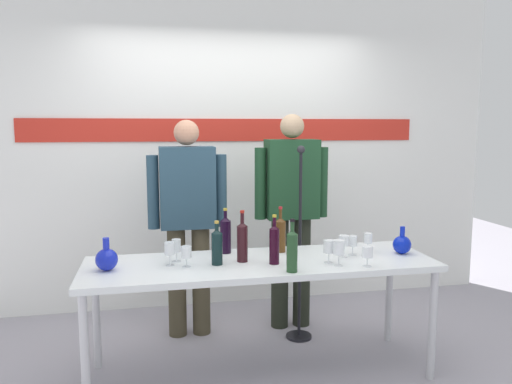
# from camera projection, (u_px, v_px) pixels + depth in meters

# --- Properties ---
(ground_plane) EXTENTS (10.00, 10.00, 0.00)m
(ground_plane) POSITION_uv_depth(u_px,v_px,m) (261.00, 373.00, 3.35)
(ground_plane) COLOR #9D98A3
(back_wall) EXTENTS (5.10, 0.11, 3.00)m
(back_wall) POSITION_uv_depth(u_px,v_px,m) (227.00, 142.00, 4.56)
(back_wall) COLOR white
(back_wall) RESTS_ON ground
(display_table) EXTENTS (2.27, 0.70, 0.77)m
(display_table) POSITION_uv_depth(u_px,v_px,m) (261.00, 270.00, 3.25)
(display_table) COLOR white
(display_table) RESTS_ON ground
(decanter_blue_left) EXTENTS (0.14, 0.14, 0.20)m
(decanter_blue_left) POSITION_uv_depth(u_px,v_px,m) (107.00, 259.00, 3.02)
(decanter_blue_left) COLOR #1625B9
(decanter_blue_left) RESTS_ON display_table
(decanter_blue_right) EXTENTS (0.13, 0.13, 0.19)m
(decanter_blue_right) POSITION_uv_depth(u_px,v_px,m) (402.00, 244.00, 3.42)
(decanter_blue_right) COLOR #0B21B6
(decanter_blue_right) RESTS_ON display_table
(presenter_left) EXTENTS (0.61, 0.22, 1.69)m
(presenter_left) POSITION_uv_depth(u_px,v_px,m) (188.00, 214.00, 3.85)
(presenter_left) COLOR #413B28
(presenter_left) RESTS_ON ground
(presenter_right) EXTENTS (0.60, 0.22, 1.74)m
(presenter_right) POSITION_uv_depth(u_px,v_px,m) (291.00, 207.00, 4.02)
(presenter_right) COLOR black
(presenter_right) RESTS_ON ground
(wine_bottle_0) EXTENTS (0.07, 0.07, 0.31)m
(wine_bottle_0) POSITION_uv_depth(u_px,v_px,m) (226.00, 234.00, 3.43)
(wine_bottle_0) COLOR black
(wine_bottle_0) RESTS_ON display_table
(wine_bottle_1) EXTENTS (0.07, 0.07, 0.34)m
(wine_bottle_1) POSITION_uv_depth(u_px,v_px,m) (242.00, 241.00, 3.21)
(wine_bottle_1) COLOR black
(wine_bottle_1) RESTS_ON display_table
(wine_bottle_2) EXTENTS (0.07, 0.07, 0.32)m
(wine_bottle_2) POSITION_uv_depth(u_px,v_px,m) (280.00, 234.00, 3.47)
(wine_bottle_2) COLOR #503012
(wine_bottle_2) RESTS_ON display_table
(wine_bottle_3) EXTENTS (0.07, 0.07, 0.32)m
(wine_bottle_3) POSITION_uv_depth(u_px,v_px,m) (292.00, 250.00, 2.99)
(wine_bottle_3) COLOR #1E4121
(wine_bottle_3) RESTS_ON display_table
(wine_bottle_4) EXTENTS (0.07, 0.07, 0.28)m
(wine_bottle_4) POSITION_uv_depth(u_px,v_px,m) (217.00, 246.00, 3.15)
(wine_bottle_4) COLOR black
(wine_bottle_4) RESTS_ON display_table
(wine_bottle_5) EXTENTS (0.06, 0.06, 0.32)m
(wine_bottle_5) POSITION_uv_depth(u_px,v_px,m) (274.00, 243.00, 3.16)
(wine_bottle_5) COLOR black
(wine_bottle_5) RESTS_ON display_table
(wine_glass_left_0) EXTENTS (0.06, 0.06, 0.15)m
(wine_glass_left_0) POSITION_uv_depth(u_px,v_px,m) (176.00, 246.00, 3.22)
(wine_glass_left_0) COLOR white
(wine_glass_left_0) RESTS_ON display_table
(wine_glass_left_1) EXTENTS (0.07, 0.07, 0.15)m
(wine_glass_left_1) POSITION_uv_depth(u_px,v_px,m) (170.00, 249.00, 3.12)
(wine_glass_left_1) COLOR white
(wine_glass_left_1) RESTS_ON display_table
(wine_glass_left_2) EXTENTS (0.06, 0.06, 0.13)m
(wine_glass_left_2) POSITION_uv_depth(u_px,v_px,m) (186.00, 252.00, 3.09)
(wine_glass_left_2) COLOR white
(wine_glass_left_2) RESTS_ON display_table
(wine_glass_right_0) EXTENTS (0.07, 0.07, 0.13)m
(wine_glass_right_0) POSITION_uv_depth(u_px,v_px,m) (367.00, 252.00, 3.11)
(wine_glass_right_0) COLOR white
(wine_glass_right_0) RESTS_ON display_table
(wine_glass_right_1) EXTENTS (0.07, 0.07, 0.16)m
(wine_glass_right_1) POSITION_uv_depth(u_px,v_px,m) (339.00, 248.00, 3.12)
(wine_glass_right_1) COLOR white
(wine_glass_right_1) RESTS_ON display_table
(wine_glass_right_2) EXTENTS (0.06, 0.06, 0.14)m
(wine_glass_right_2) POSITION_uv_depth(u_px,v_px,m) (368.00, 239.00, 3.45)
(wine_glass_right_2) COLOR white
(wine_glass_right_2) RESTS_ON display_table
(wine_glass_right_3) EXTENTS (0.06, 0.06, 0.13)m
(wine_glass_right_3) POSITION_uv_depth(u_px,v_px,m) (353.00, 242.00, 3.39)
(wine_glass_right_3) COLOR white
(wine_glass_right_3) RESTS_ON display_table
(wine_glass_right_4) EXTENTS (0.07, 0.07, 0.15)m
(wine_glass_right_4) POSITION_uv_depth(u_px,v_px,m) (344.00, 241.00, 3.33)
(wine_glass_right_4) COLOR white
(wine_glass_right_4) RESTS_ON display_table
(wine_glass_right_5) EXTENTS (0.07, 0.07, 0.15)m
(wine_glass_right_5) POSITION_uv_depth(u_px,v_px,m) (329.00, 247.00, 3.19)
(wine_glass_right_5) COLOR white
(wine_glass_right_5) RESTS_ON display_table
(microphone_stand) EXTENTS (0.20, 0.20, 1.50)m
(microphone_stand) POSITION_uv_depth(u_px,v_px,m) (300.00, 276.00, 3.84)
(microphone_stand) COLOR black
(microphone_stand) RESTS_ON ground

